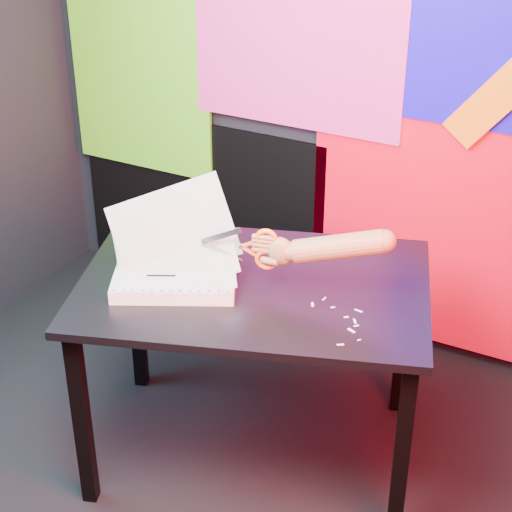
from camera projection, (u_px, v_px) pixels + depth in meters
The scene contains 7 objects.
room at pixel (149, 172), 2.26m from camera, with size 3.01×3.01×2.71m.
backdrop at pixel (363, 136), 3.56m from camera, with size 2.88×0.05×2.08m.
work_table at pixel (254, 305), 2.97m from camera, with size 1.39×1.14×0.75m.
printout_stack at pixel (175, 273), 2.92m from camera, with size 0.51×0.45×0.38m.
scissors at pixel (261, 249), 2.83m from camera, with size 0.26×0.07×0.15m.
hand_forearm at pixel (329, 247), 2.77m from camera, with size 0.45×0.15×0.17m.
paper_clippings at pixel (343, 319), 2.73m from camera, with size 0.23×0.24×0.00m.
Camera 1 is at (1.22, -1.71, 2.27)m, focal length 60.00 mm.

